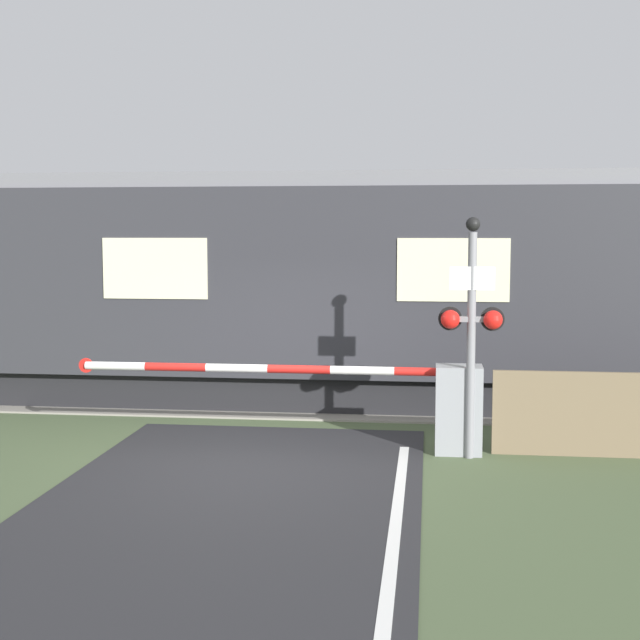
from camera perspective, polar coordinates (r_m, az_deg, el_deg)
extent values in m
plane|color=#475638|center=(11.26, -4.07, -9.16)|extent=(80.00, 80.00, 0.00)
cube|color=gray|center=(15.27, -1.06, -5.15)|extent=(36.00, 3.20, 0.03)
cube|color=#595451|center=(14.56, -1.46, -5.42)|extent=(36.00, 0.08, 0.10)
cube|color=#595451|center=(15.96, -0.70, -4.44)|extent=(36.00, 0.08, 0.10)
cube|color=black|center=(15.66, -8.89, -3.88)|extent=(15.43, 2.30, 0.60)
cube|color=#2D2D33|center=(15.47, -8.99, 2.66)|extent=(16.77, 2.71, 2.97)
cube|color=slate|center=(15.47, -9.08, 8.61)|extent=(16.43, 2.49, 0.24)
cube|color=beige|center=(13.50, 8.52, 3.19)|extent=(1.68, 0.02, 0.95)
cube|color=beige|center=(14.15, -10.52, 3.26)|extent=(1.68, 0.02, 0.95)
cube|color=gray|center=(11.76, 8.86, -5.69)|extent=(0.60, 0.44, 1.15)
cylinder|color=gray|center=(11.68, 8.90, -3.33)|extent=(0.16, 0.16, 0.18)
cylinder|color=red|center=(11.67, 6.84, -3.31)|extent=(0.84, 0.11, 0.11)
cylinder|color=white|center=(11.70, 2.72, -3.25)|extent=(0.84, 0.11, 0.11)
cylinder|color=red|center=(11.79, -1.35, -3.18)|extent=(0.84, 0.11, 0.11)
cylinder|color=white|center=(11.94, -5.35, -3.09)|extent=(0.84, 0.11, 0.11)
cylinder|color=red|center=(12.15, -9.22, -2.99)|extent=(0.84, 0.11, 0.11)
cylinder|color=white|center=(12.41, -12.95, -2.88)|extent=(0.84, 0.11, 0.11)
cylinder|color=red|center=(12.55, -14.75, -2.82)|extent=(0.20, 0.02, 0.20)
cylinder|color=gray|center=(11.41, 9.64, -1.67)|extent=(0.11, 0.11, 2.87)
cube|color=gray|center=(11.37, 9.67, 0.05)|extent=(0.65, 0.07, 0.07)
sphere|color=red|center=(11.31, 8.34, 0.04)|extent=(0.24, 0.24, 0.24)
sphere|color=red|center=(11.34, 11.01, 0.01)|extent=(0.24, 0.24, 0.24)
cylinder|color=black|center=(11.42, 8.33, 0.10)|extent=(0.30, 0.06, 0.30)
cylinder|color=black|center=(11.44, 10.98, 0.06)|extent=(0.30, 0.06, 0.30)
cube|color=white|center=(11.29, 9.72, 2.64)|extent=(0.56, 0.02, 0.29)
sphere|color=black|center=(11.32, 9.77, 6.07)|extent=(0.18, 0.18, 0.18)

